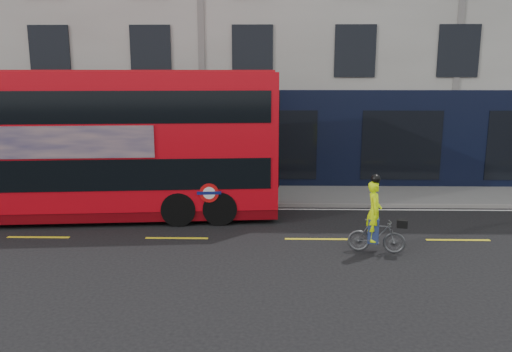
{
  "coord_description": "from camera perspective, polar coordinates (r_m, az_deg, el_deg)",
  "views": [
    {
      "loc": [
        2.55,
        -12.08,
        4.6
      ],
      "look_at": [
        2.25,
        2.51,
        1.63
      ],
      "focal_mm": 35.0,
      "sensor_mm": 36.0,
      "label": 1
    }
  ],
  "objects": [
    {
      "name": "ground",
      "position": [
        13.18,
        -10.2,
        -9.1
      ],
      "size": [
        120.0,
        120.0,
        0.0
      ],
      "primitive_type": "plane",
      "color": "black",
      "rests_on": "ground"
    },
    {
      "name": "road_edge_line",
      "position": [
        17.58,
        -7.23,
        -3.72
      ],
      "size": [
        58.0,
        0.1,
        0.01
      ],
      "primitive_type": "cube",
      "color": "silver",
      "rests_on": "ground"
    },
    {
      "name": "lane_dashes",
      "position": [
        14.56,
        -9.05,
        -7.03
      ],
      "size": [
        58.0,
        0.12,
        0.01
      ],
      "primitive_type": null,
      "color": "yellow",
      "rests_on": "ground"
    },
    {
      "name": "bus",
      "position": [
        16.83,
        -17.98,
        3.54
      ],
      "size": [
        11.92,
        3.7,
        4.73
      ],
      "rotation": [
        0.0,
        0.0,
        0.09
      ],
      "color": "red",
      "rests_on": "ground"
    },
    {
      "name": "building_terrace",
      "position": [
        25.32,
        -4.85,
        18.04
      ],
      "size": [
        50.0,
        10.07,
        15.0
      ],
      "color": "#B5B4AB",
      "rests_on": "ground"
    },
    {
      "name": "kerb",
      "position": [
        17.85,
        -7.09,
        -3.28
      ],
      "size": [
        60.0,
        0.12,
        0.13
      ],
      "primitive_type": "cube",
      "color": "slate",
      "rests_on": "ground"
    },
    {
      "name": "cyclist",
      "position": [
        13.45,
        13.53,
        -5.6
      ],
      "size": [
        1.54,
        0.68,
        2.1
      ],
      "rotation": [
        0.0,
        0.0,
        -0.18
      ],
      "color": "#4A4C4F",
      "rests_on": "ground"
    },
    {
      "name": "pavement",
      "position": [
        19.3,
        -6.46,
        -2.16
      ],
      "size": [
        60.0,
        3.0,
        0.12
      ],
      "primitive_type": "cube",
      "color": "slate",
      "rests_on": "ground"
    }
  ]
}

